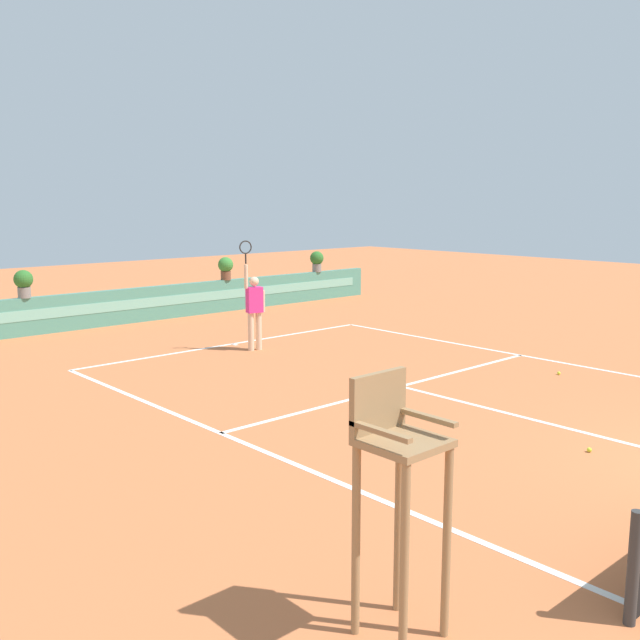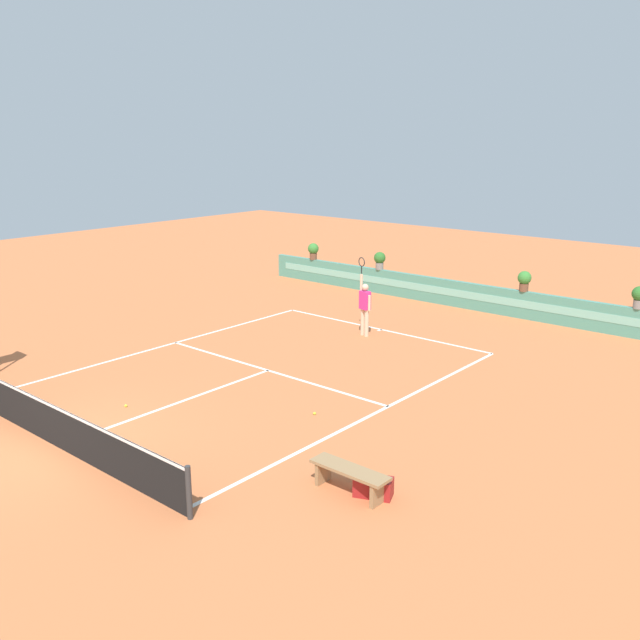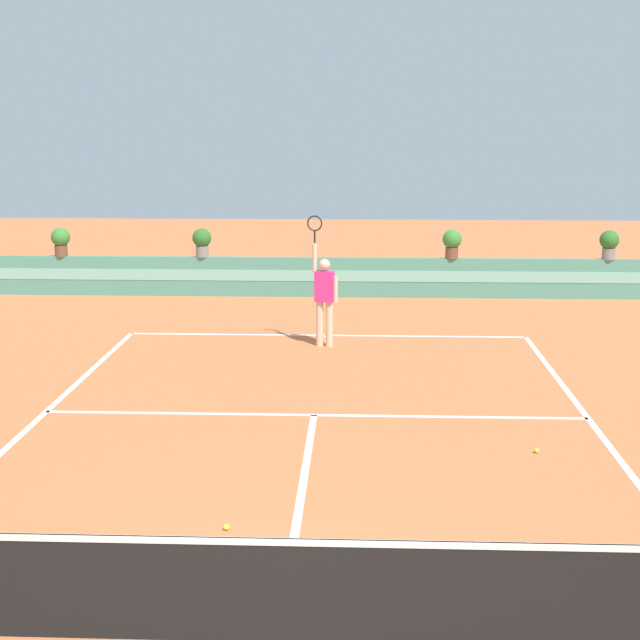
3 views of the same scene
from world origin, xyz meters
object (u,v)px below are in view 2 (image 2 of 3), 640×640
object	(u,v)px
tennis_player	(365,305)
tennis_ball_near_baseline	(126,406)
potted_plant_far_right	(639,296)
gear_bag	(373,487)
potted_plant_left	(380,259)
tennis_ball_mid_court	(315,413)
potted_plant_right	(524,280)
bench_courtside	(350,475)
potted_plant_far_left	(313,250)

from	to	relation	value
tennis_player	tennis_ball_near_baseline	bearing A→B (deg)	-94.80
potted_plant_far_right	tennis_ball_near_baseline	bearing A→B (deg)	-118.28
gear_bag	tennis_ball_near_baseline	xyz separation A→B (m)	(-7.11, -0.45, -0.15)
tennis_player	potted_plant_far_right	distance (m)	8.79
gear_bag	potted_plant_left	bearing A→B (deg)	125.25
tennis_player	tennis_ball_near_baseline	distance (m)	8.80
tennis_ball_mid_court	potted_plant_far_right	distance (m)	12.23
potted_plant_right	bench_courtside	bearing A→B (deg)	-77.86
tennis_player	tennis_ball_near_baseline	xyz separation A→B (m)	(-0.73, -8.71, -1.02)
bench_courtside	tennis_ball_near_baseline	bearing A→B (deg)	-177.98
tennis_ball_near_baseline	potted_plant_far_right	xyz separation A→B (m)	(7.62, 14.15, 1.38)
bench_courtside	gear_bag	xyz separation A→B (m)	(0.39, 0.21, -0.20)
potted_plant_right	potted_plant_left	world-z (taller)	same
bench_courtside	potted_plant_far_right	size ratio (longest dim) A/B	2.21
bench_courtside	potted_plant_left	world-z (taller)	potted_plant_left
potted_plant_far_left	potted_plant_right	xyz separation A→B (m)	(9.93, 0.00, 0.00)
potted_plant_far_left	potted_plant_far_right	size ratio (longest dim) A/B	1.00
bench_courtside	potted_plant_left	bearing A→B (deg)	123.75
bench_courtside	potted_plant_far_left	xyz separation A→B (m)	(-12.92, 13.92, 1.04)
tennis_ball_mid_court	tennis_player	bearing A→B (deg)	116.86
tennis_player	potted_plant_left	distance (m)	6.38
gear_bag	potted_plant_right	bearing A→B (deg)	103.87
potted_plant_left	tennis_player	bearing A→B (deg)	-58.73
bench_courtside	potted_plant_far_right	distance (m)	13.98
potted_plant_far_right	potted_plant_right	xyz separation A→B (m)	(-3.89, 0.00, 0.00)
tennis_player	potted_plant_right	bearing A→B (deg)	61.19
tennis_player	potted_plant_far_left	xyz separation A→B (m)	(-6.93, 5.45, 0.36)
bench_courtside	tennis_ball_mid_court	bearing A→B (deg)	140.69
tennis_player	tennis_ball_near_baseline	world-z (taller)	tennis_player
potted_plant_far_right	tennis_ball_mid_court	bearing A→B (deg)	-108.23
potted_plant_right	tennis_player	bearing A→B (deg)	-118.81
gear_bag	potted_plant_far_left	size ratio (longest dim) A/B	0.97
tennis_ball_near_baseline	bench_courtside	bearing A→B (deg)	2.02
tennis_player	potted_plant_left	bearing A→B (deg)	121.27
tennis_ball_mid_court	potted_plant_right	size ratio (longest dim) A/B	0.09
gear_bag	potted_plant_left	distance (m)	16.83
tennis_ball_near_baseline	tennis_ball_mid_court	size ratio (longest dim) A/B	1.00
bench_courtside	tennis_player	xyz separation A→B (m)	(-5.99, 8.47, 0.67)
gear_bag	tennis_player	size ratio (longest dim) A/B	0.27
tennis_ball_mid_court	potted_plant_left	distance (m)	13.26
tennis_ball_mid_court	tennis_ball_near_baseline	bearing A→B (deg)	-145.57
tennis_ball_mid_court	potted_plant_left	bearing A→B (deg)	118.99
potted_plant_far_left	tennis_ball_near_baseline	bearing A→B (deg)	-66.34
tennis_ball_mid_court	potted_plant_far_left	xyz separation A→B (m)	(-10.02, 11.54, 1.38)
potted_plant_far_left	tennis_player	bearing A→B (deg)	-38.16
potted_plant_right	tennis_ball_near_baseline	bearing A→B (deg)	-104.75
potted_plant_far_left	potted_plant_far_right	bearing A→B (deg)	0.00
bench_courtside	potted_plant_right	distance (m)	14.27
bench_courtside	tennis_player	size ratio (longest dim) A/B	0.62
tennis_ball_mid_court	potted_plant_left	world-z (taller)	potted_plant_left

